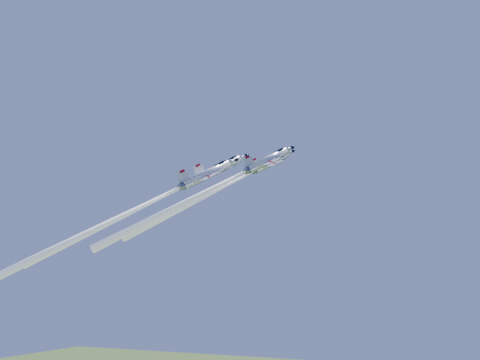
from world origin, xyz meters
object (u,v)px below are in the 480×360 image
at_px(jet_lead, 222,187).
at_px(jet_right, 210,189).
at_px(jet_left, 155,200).
at_px(jet_slot, 107,223).

xyz_separation_m(jet_lead, jet_right, (1.65, -8.88, -1.94)).
relative_size(jet_left, jet_right, 1.13).
distance_m(jet_lead, jet_left, 15.36).
bearing_deg(jet_lead, jet_right, -44.65).
height_order(jet_left, jet_slot, jet_left).
bearing_deg(jet_left, jet_slot, -70.91).
bearing_deg(jet_right, jet_lead, 135.35).
height_order(jet_lead, jet_right, jet_lead).
distance_m(jet_lead, jet_right, 9.24).
xyz_separation_m(jet_right, jet_slot, (-19.04, -9.18, -7.17)).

